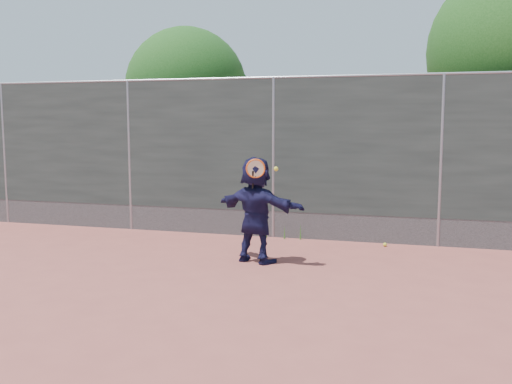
# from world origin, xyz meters

# --- Properties ---
(ground) EXTENTS (80.00, 80.00, 0.00)m
(ground) POSITION_xyz_m (0.00, 0.00, 0.00)
(ground) COLOR #9E4C42
(ground) RESTS_ON ground
(player) EXTENTS (1.61, 0.94, 1.66)m
(player) POSITION_xyz_m (0.22, 1.53, 0.83)
(player) COLOR #161439
(player) RESTS_ON ground
(ball_ground) EXTENTS (0.07, 0.07, 0.07)m
(ball_ground) POSITION_xyz_m (2.10, 3.22, 0.03)
(ball_ground) COLOR yellow
(ball_ground) RESTS_ON ground
(fence) EXTENTS (20.00, 0.06, 3.03)m
(fence) POSITION_xyz_m (-0.00, 3.50, 1.58)
(fence) COLOR #38423D
(fence) RESTS_ON ground
(swing_action) EXTENTS (0.52, 0.22, 0.51)m
(swing_action) POSITION_xyz_m (0.30, 1.32, 1.47)
(swing_action) COLOR #F15B16
(swing_action) RESTS_ON ground
(tree_left) EXTENTS (3.15, 3.00, 4.53)m
(tree_left) POSITION_xyz_m (-2.85, 6.55, 2.94)
(tree_left) COLOR #382314
(tree_left) RESTS_ON ground
(weed_clump) EXTENTS (0.68, 0.07, 0.30)m
(weed_clump) POSITION_xyz_m (0.29, 3.38, 0.13)
(weed_clump) COLOR #387226
(weed_clump) RESTS_ON ground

